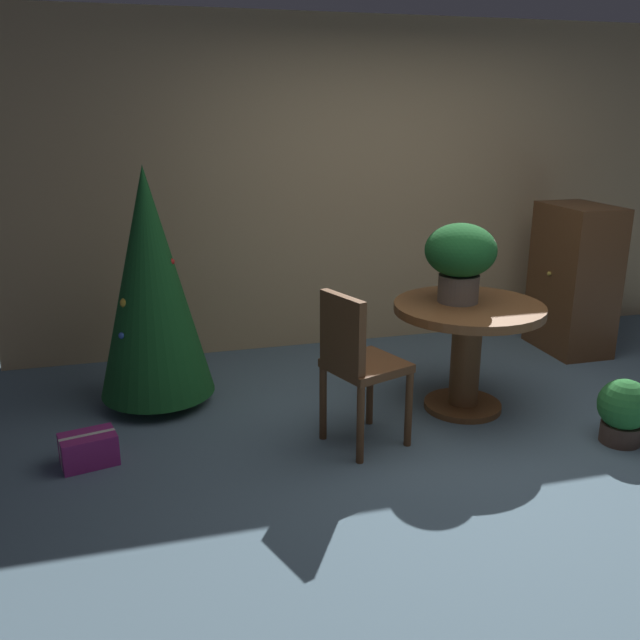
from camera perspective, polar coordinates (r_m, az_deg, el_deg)
The scene contains 9 objects.
ground_plane at distance 4.13m, azimuth 14.66°, elevation -10.79°, with size 6.60×6.60×0.00m, color slate.
back_wall_panel at distance 5.69m, azimuth 4.67°, elevation 11.12°, with size 6.00×0.10×2.60m, color tan.
round_dining_table at distance 4.47m, azimuth 12.26°, elevation -1.18°, with size 0.96×0.96×0.72m.
flower_vase at distance 4.38m, azimuth 11.74°, elevation 5.31°, with size 0.45×0.45×0.51m.
wooden_chair_left at distance 3.88m, azimuth 3.12°, elevation -3.42°, with size 0.52×0.52×0.94m.
holiday_tree at distance 4.50m, azimuth -14.02°, elevation 2.99°, with size 0.75×0.75×1.58m.
gift_box_purple at distance 4.07m, azimuth -18.86°, elevation -10.23°, with size 0.34×0.26×0.18m.
wooden_cabinet at distance 5.85m, azimuth 20.52°, elevation 3.24°, with size 0.47×0.66×1.19m.
potted_plant at distance 4.42m, azimuth 24.14°, elevation -6.91°, with size 0.31×0.31×0.40m.
Camera 1 is at (-1.91, -3.13, 1.90)m, focal length 38.10 mm.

